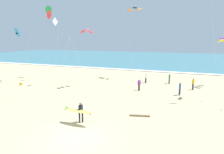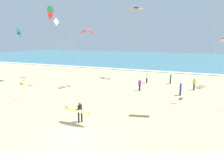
# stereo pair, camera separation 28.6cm
# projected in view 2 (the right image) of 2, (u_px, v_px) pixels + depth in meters

# --- Properties ---
(ground_plane) EXTENTS (160.00, 160.00, 0.00)m
(ground_plane) POSITION_uv_depth(u_px,v_px,m) (75.00, 136.00, 13.32)
(ground_plane) COLOR tan
(ocean_water) EXTENTS (160.00, 60.00, 0.08)m
(ocean_water) POSITION_uv_depth(u_px,v_px,m) (165.00, 58.00, 67.40)
(ocean_water) COLOR teal
(ocean_water) RESTS_ON ground
(shoreline_foam) EXTENTS (160.00, 1.48, 0.01)m
(shoreline_foam) POSITION_uv_depth(u_px,v_px,m) (150.00, 71.00, 40.23)
(shoreline_foam) COLOR white
(shoreline_foam) RESTS_ON ocean_water
(surfer_lead) EXTENTS (2.57, 0.98, 1.71)m
(surfer_lead) POSITION_uv_depth(u_px,v_px,m) (79.00, 111.00, 15.13)
(surfer_lead) COLOR black
(surfer_lead) RESTS_ON ground
(kite_delta_cobalt_near) EXTENTS (5.13, 2.34, 8.43)m
(kite_delta_cobalt_near) POSITION_uv_depth(u_px,v_px,m) (19.00, 33.00, 29.99)
(kite_delta_cobalt_near) COLOR #2D99DB
(kite_delta_cobalt_near) RESTS_ON ground
(kite_arc_charcoal_mid) EXTENTS (2.57, 3.64, 11.88)m
(kite_arc_charcoal_mid) POSITION_uv_depth(u_px,v_px,m) (136.00, 9.00, 31.38)
(kite_arc_charcoal_mid) COLOR orange
(kite_arc_charcoal_mid) RESTS_ON ground
(kite_diamond_ivory_distant) EXTENTS (0.29, 3.84, 9.67)m
(kite_diamond_ivory_distant) POSITION_uv_depth(u_px,v_px,m) (57.00, 24.00, 26.94)
(kite_diamond_ivory_distant) COLOR white
(kite_diamond_ivory_distant) RESTS_ON ground
(kite_delta_emerald_close) EXTENTS (4.60, 0.50, 12.24)m
(kite_delta_emerald_close) POSITION_uv_depth(u_px,v_px,m) (50.00, 10.00, 32.22)
(kite_delta_emerald_close) COLOR green
(kite_delta_emerald_close) RESTS_ON ground
(kite_arc_rose_outer) EXTENTS (4.87, 2.52, 8.05)m
(kite_arc_rose_outer) POSITION_uv_depth(u_px,v_px,m) (88.00, 31.00, 25.89)
(kite_arc_rose_outer) COLOR red
(kite_arc_rose_outer) RESTS_ON ground
(kite_delta_scarlet_extra) EXTENTS (0.45, 3.76, 11.10)m
(kite_delta_scarlet_extra) POSITION_uv_depth(u_px,v_px,m) (50.00, 15.00, 30.06)
(kite_delta_scarlet_extra) COLOR red
(kite_delta_scarlet_extra) RESTS_ON ground
(bystander_yellow_top) EXTENTS (0.34, 0.41, 1.59)m
(bystander_yellow_top) POSITION_uv_depth(u_px,v_px,m) (194.00, 84.00, 25.08)
(bystander_yellow_top) COLOR #2D334C
(bystander_yellow_top) RESTS_ON ground
(bystander_blue_top) EXTENTS (0.24, 0.49, 1.59)m
(bystander_blue_top) POSITION_uv_depth(u_px,v_px,m) (181.00, 89.00, 22.72)
(bystander_blue_top) COLOR #2D334C
(bystander_blue_top) RESTS_ON ground
(bystander_white_top) EXTENTS (0.24, 0.49, 1.59)m
(bystander_white_top) POSITION_uv_depth(u_px,v_px,m) (147.00, 78.00, 29.22)
(bystander_white_top) COLOR black
(bystander_white_top) RESTS_ON ground
(bystander_green_top) EXTENTS (0.27, 0.48, 1.59)m
(bystander_green_top) POSITION_uv_depth(u_px,v_px,m) (170.00, 79.00, 28.65)
(bystander_green_top) COLOR #4C3D2D
(bystander_green_top) RESTS_ON ground
(bystander_purple_top) EXTENTS (0.35, 0.40, 1.59)m
(bystander_purple_top) POSITION_uv_depth(u_px,v_px,m) (140.00, 85.00, 24.83)
(bystander_purple_top) COLOR black
(bystander_purple_top) RESTS_ON ground
(lifeguard_flag) EXTENTS (0.45, 0.05, 2.10)m
(lifeguard_flag) POSITION_uv_depth(u_px,v_px,m) (21.00, 89.00, 20.80)
(lifeguard_flag) COLOR silver
(lifeguard_flag) RESTS_ON ground
(beach_ball) EXTENTS (0.28, 0.28, 0.28)m
(beach_ball) POSITION_uv_depth(u_px,v_px,m) (66.00, 108.00, 18.38)
(beach_ball) COLOR green
(beach_ball) RESTS_ON ground
(driftwood_log) EXTENTS (1.75, 0.57, 0.17)m
(driftwood_log) POSITION_uv_depth(u_px,v_px,m) (139.00, 116.00, 16.61)
(driftwood_log) COLOR #846B4C
(driftwood_log) RESTS_ON ground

